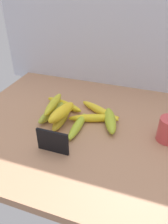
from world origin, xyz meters
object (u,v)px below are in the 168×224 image
at_px(banana_0, 61,119).
at_px(banana_6, 53,112).
at_px(banana_7, 62,112).
at_px(banana_3, 110,120).
at_px(banana_1, 64,104).
at_px(banana_5, 78,126).
at_px(chalkboard_sign, 53,142).
at_px(banana_4, 94,118).
at_px(banana_8, 53,104).
at_px(banana_2, 100,110).

height_order(banana_0, banana_6, banana_6).
height_order(banana_0, banana_7, banana_7).
xyz_separation_m(banana_0, banana_3, (0.18, 0.05, 0.00)).
relative_size(banana_1, banana_5, 1.10).
bearing_deg(banana_5, chalkboard_sign, -103.89).
relative_size(banana_0, banana_1, 0.83).
height_order(banana_4, banana_5, same).
height_order(banana_3, banana_5, banana_3).
bearing_deg(banana_0, banana_3, 15.55).
distance_m(banana_0, banana_8, 0.07).
relative_size(banana_0, banana_4, 0.77).
relative_size(chalkboard_sign, banana_3, 0.67).
bearing_deg(banana_7, chalkboard_sign, -77.54).
bearing_deg(banana_4, banana_7, -149.93).
height_order(banana_6, banana_7, banana_7).
height_order(banana_0, banana_1, banana_0).
bearing_deg(banana_6, banana_0, -31.14).
distance_m(banana_5, banana_8, 0.14).
relative_size(chalkboard_sign, banana_0, 0.71).
distance_m(banana_1, banana_4, 0.16).
relative_size(banana_4, banana_7, 1.34).
xyz_separation_m(banana_0, banana_8, (-0.05, 0.04, 0.04)).
relative_size(banana_1, banana_2, 0.93).
height_order(chalkboard_sign, banana_8, chalkboard_sign).
height_order(banana_3, banana_8, banana_8).
bearing_deg(chalkboard_sign, banana_2, 72.61).
height_order(chalkboard_sign, banana_3, chalkboard_sign).
distance_m(banana_4, banana_5, 0.08).
relative_size(banana_6, banana_8, 1.02).
bearing_deg(banana_8, banana_6, -119.44).
bearing_deg(banana_6, banana_2, 24.61).
relative_size(banana_5, banana_6, 0.97).
bearing_deg(banana_7, banana_2, 46.87).
bearing_deg(banana_1, banana_0, -72.07).
xyz_separation_m(banana_5, banana_7, (-0.07, 0.01, 0.04)).
xyz_separation_m(banana_1, banana_7, (0.04, -0.12, 0.04)).
relative_size(banana_0, banana_8, 0.90).
height_order(chalkboard_sign, banana_4, chalkboard_sign).
bearing_deg(banana_6, banana_4, 6.96).
xyz_separation_m(banana_0, banana_6, (-0.05, 0.03, 0.00)).
distance_m(banana_2, banana_5, 0.14).
bearing_deg(banana_8, banana_1, 78.38).
bearing_deg(banana_0, banana_8, 142.98).
xyz_separation_m(banana_3, banana_5, (-0.11, -0.07, -0.01)).
relative_size(chalkboard_sign, banana_8, 0.64).
xyz_separation_m(banana_2, banana_5, (-0.05, -0.13, 0.00)).
height_order(banana_3, banana_6, banana_3).
bearing_deg(banana_2, banana_6, -155.39).
distance_m(banana_1, banana_5, 0.17).
bearing_deg(banana_4, banana_5, -121.82).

